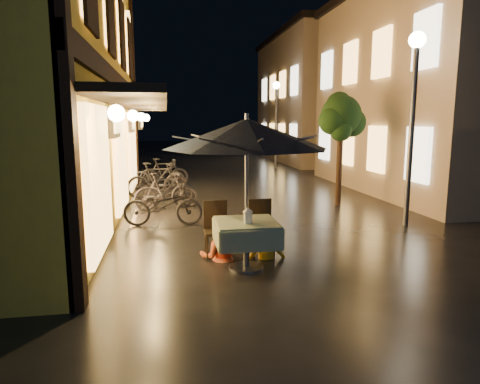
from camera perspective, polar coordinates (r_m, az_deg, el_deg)
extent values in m
plane|color=black|center=(7.49, 8.97, -8.90)|extent=(90.00, 90.00, 0.00)
cube|color=gold|center=(11.33, -28.18, 14.23)|extent=(4.50, 11.00, 7.00)
cube|color=black|center=(10.83, -16.23, 14.15)|extent=(0.12, 11.00, 0.35)
cube|color=black|center=(10.75, -13.02, 11.38)|extent=(1.20, 10.50, 0.12)
cube|color=#E6A84E|center=(10.05, -17.10, 22.03)|extent=(0.10, 0.90, 1.50)
cube|color=#E6A84E|center=(12.49, -15.56, 19.53)|extent=(0.10, 0.90, 1.50)
cube|color=#E6A84E|center=(14.94, -14.56, 17.85)|extent=(0.10, 0.90, 1.50)
cube|color=#E6A84E|center=(7.38, -18.34, 1.62)|extent=(0.10, 2.20, 2.40)
cube|color=#E6A84E|center=(10.83, -15.61, 4.11)|extent=(0.10, 2.20, 2.40)
cube|color=#E6A84E|center=(14.31, -14.19, 5.39)|extent=(0.10, 2.20, 2.40)
cube|color=tan|center=(16.50, 27.49, 11.56)|extent=(7.00, 9.00, 6.50)
cube|color=#E6A84E|center=(11.77, 22.62, 4.62)|extent=(0.10, 1.00, 1.40)
cube|color=#E6A84E|center=(11.90, 23.52, 18.16)|extent=(0.10, 1.00, 1.40)
cube|color=#E6A84E|center=(13.68, 17.73, 5.47)|extent=(0.10, 1.00, 1.40)
cube|color=#E6A84E|center=(13.79, 18.33, 17.15)|extent=(0.10, 1.00, 1.40)
cube|color=#E6A84E|center=(15.66, 14.04, 6.09)|extent=(0.10, 1.00, 1.40)
cube|color=#E6A84E|center=(15.76, 14.46, 16.30)|extent=(0.10, 1.00, 1.40)
cube|color=#E6A84E|center=(17.70, 11.18, 6.55)|extent=(0.10, 1.00, 1.40)
cube|color=#E6A84E|center=(17.78, 11.48, 15.59)|extent=(0.10, 1.00, 1.40)
cube|color=tan|center=(26.63, 12.26, 11.74)|extent=(7.00, 10.00, 7.00)
cube|color=black|center=(27.04, 12.55, 19.48)|extent=(7.30, 10.30, 0.30)
cube|color=#E6A84E|center=(21.86, 7.08, 7.18)|extent=(0.10, 1.00, 1.40)
cube|color=#E6A84E|center=(21.93, 7.23, 14.50)|extent=(0.10, 1.00, 1.40)
cube|color=#E6A84E|center=(23.98, 5.56, 7.40)|extent=(0.10, 1.00, 1.40)
cube|color=#E6A84E|center=(24.04, 5.67, 14.08)|extent=(0.10, 1.00, 1.40)
cube|color=#E6A84E|center=(26.11, 4.29, 7.58)|extent=(0.10, 1.00, 1.40)
cube|color=#E6A84E|center=(26.17, 4.37, 13.72)|extent=(0.10, 1.00, 1.40)
cube|color=#E6A84E|center=(28.25, 3.21, 7.73)|extent=(0.10, 1.00, 1.40)
cube|color=#E6A84E|center=(28.30, 3.27, 13.41)|extent=(0.10, 1.00, 1.40)
cylinder|color=black|center=(12.24, 13.09, 3.38)|extent=(0.16, 0.16, 2.20)
sphere|color=black|center=(12.18, 13.34, 9.94)|extent=(1.10, 1.10, 1.10)
sphere|color=black|center=(12.41, 14.63, 8.95)|extent=(0.80, 0.80, 0.80)
sphere|color=black|center=(11.93, 12.25, 9.27)|extent=(0.76, 0.76, 0.76)
sphere|color=black|center=(12.48, 13.06, 11.31)|extent=(0.70, 0.70, 0.70)
sphere|color=black|center=(11.91, 13.29, 8.03)|extent=(0.60, 0.60, 0.60)
cylinder|color=#59595E|center=(10.23, 21.84, 6.85)|extent=(0.12, 0.12, 4.00)
sphere|color=#FFEABF|center=(10.36, 22.57, 18.24)|extent=(0.36, 0.36, 0.36)
cylinder|color=#59595E|center=(21.40, 4.80, 8.51)|extent=(0.12, 0.12, 4.00)
sphere|color=#FFEABF|center=(21.47, 4.87, 13.98)|extent=(0.36, 0.36, 0.36)
cylinder|color=#59595E|center=(6.87, 0.84, -7.32)|extent=(0.10, 0.10, 0.72)
cylinder|color=#59595E|center=(6.98, 0.84, -10.00)|extent=(0.56, 0.56, 0.04)
cube|color=#335B36|center=(6.77, 0.85, -4.16)|extent=(0.95, 0.95, 0.06)
cube|color=#335B36|center=(6.91, 4.74, -5.32)|extent=(0.04, 0.95, 0.33)
cube|color=#335B36|center=(6.75, -3.14, -5.68)|extent=(0.04, 0.95, 0.33)
cube|color=#335B36|center=(7.27, 0.17, -4.56)|extent=(0.95, 0.04, 0.33)
cube|color=#335B36|center=(6.36, 1.63, -6.60)|extent=(0.95, 0.04, 0.33)
cylinder|color=#59595E|center=(6.69, 0.86, -0.83)|extent=(0.05, 0.05, 2.30)
cone|color=black|center=(6.58, 0.88, 7.76)|extent=(2.57, 2.57, 0.46)
cylinder|color=#59595E|center=(6.58, 0.89, 9.94)|extent=(0.06, 0.06, 0.12)
cube|color=black|center=(7.41, -3.13, -5.37)|extent=(0.42, 0.42, 0.05)
cube|color=black|center=(7.54, -3.31, -3.16)|extent=(0.42, 0.04, 0.55)
cylinder|color=black|center=(7.29, -4.37, -7.56)|extent=(0.04, 0.04, 0.43)
cylinder|color=black|center=(7.33, -1.54, -7.45)|extent=(0.04, 0.04, 0.43)
cylinder|color=black|center=(7.63, -4.62, -6.78)|extent=(0.04, 0.04, 0.43)
cylinder|color=black|center=(7.67, -1.92, -6.67)|extent=(0.04, 0.04, 0.43)
cube|color=black|center=(7.54, 2.95, -5.11)|extent=(0.42, 0.42, 0.05)
cube|color=black|center=(7.66, 2.65, -2.95)|extent=(0.42, 0.04, 0.55)
cylinder|color=black|center=(7.40, 1.86, -7.28)|extent=(0.04, 0.04, 0.43)
cylinder|color=black|center=(7.48, 4.59, -7.13)|extent=(0.04, 0.04, 0.43)
cylinder|color=black|center=(7.74, 1.33, -6.52)|extent=(0.04, 0.04, 0.43)
cylinder|color=black|center=(7.81, 3.94, -6.39)|extent=(0.04, 0.04, 0.43)
cube|color=white|center=(6.62, 1.06, -3.42)|extent=(0.11, 0.11, 0.18)
cube|color=#FFD88C|center=(6.62, 1.06, -3.50)|extent=(0.07, 0.07, 0.12)
cone|color=white|center=(6.59, 1.06, -2.36)|extent=(0.16, 0.16, 0.07)
imported|color=#F15E2E|center=(7.29, -2.72, -3.35)|extent=(0.75, 0.61, 1.46)
imported|color=gold|center=(7.36, 3.46, -3.55)|extent=(0.91, 0.54, 1.38)
imported|color=black|center=(9.79, -10.23, -1.75)|extent=(1.82, 0.76, 0.93)
imported|color=black|center=(11.55, -10.03, 0.13)|extent=(1.73, 0.98, 1.00)
imported|color=black|center=(12.02, -9.25, 0.08)|extent=(1.66, 1.01, 0.82)
imported|color=#232228|center=(13.39, -11.05, 1.57)|extent=(1.89, 0.83, 1.10)
imported|color=black|center=(15.02, -10.78, 2.20)|extent=(1.97, 1.10, 0.98)
imported|color=black|center=(15.46, -10.08, 2.54)|extent=(1.78, 0.69, 1.04)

